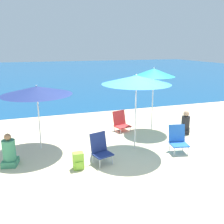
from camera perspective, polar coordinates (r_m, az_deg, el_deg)
The scene contains 11 objects.
ground_plane at distance 7.42m, azimuth 4.70°, elevation -9.37°, with size 60.00×60.00×0.00m, color beige.
sea_water at distance 31.33m, azimuth -13.56°, elevation 8.98°, with size 60.00×40.00×0.01m.
beach_umbrella_blue at distance 7.14m, azimuth 5.59°, elevation 7.32°, with size 1.99×1.99×2.28m.
beach_umbrella_teal at distance 9.06m, azimuth 9.52°, elevation 8.88°, with size 1.52×1.52×2.31m.
beach_umbrella_navy at distance 7.53m, azimuth -16.82°, elevation 4.71°, with size 2.04×2.04×1.96m.
beach_chair_blue at distance 7.64m, azimuth 14.81°, elevation -5.88°, with size 0.57×0.59×0.79m.
beach_chair_red at distance 9.23m, azimuth 2.00°, elevation -2.22°, with size 0.64×0.63×0.72m.
beach_chair_navy at distance 6.71m, azimuth -2.70°, elevation -8.18°, with size 0.59×0.60×0.81m.
person_seated_near at distance 9.28m, azimuth 16.44°, elevation -2.60°, with size 0.48×0.49×0.84m.
person_seated_far at distance 7.09m, azimuth -22.42°, elevation -8.58°, with size 0.45×0.50×0.88m.
backpack_lime at distance 6.51m, azimuth -7.70°, elevation -11.02°, with size 0.26×0.24×0.44m.
Camera 1 is at (-2.70, -6.20, 3.05)m, focal length 40.00 mm.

